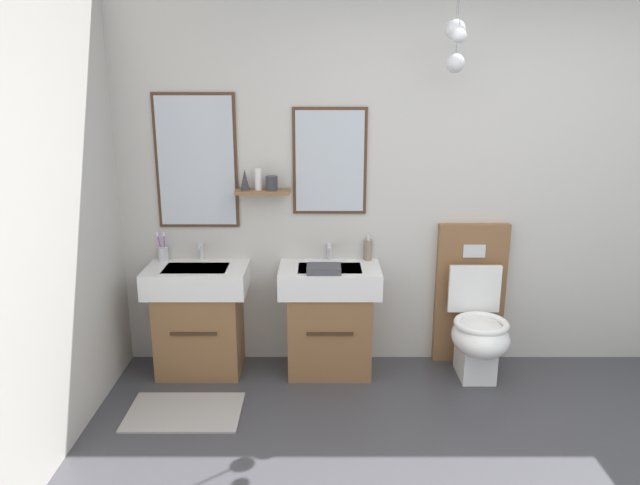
# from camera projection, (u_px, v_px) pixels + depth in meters

# --- Properties ---
(wall_back) EXTENTS (5.11, 0.62, 2.74)m
(wall_back) POSITION_uv_depth(u_px,v_px,m) (477.00, 167.00, 3.98)
(wall_back) COLOR beige
(wall_back) RESTS_ON ground
(bath_mat) EXTENTS (0.68, 0.44, 0.01)m
(bath_mat) POSITION_uv_depth(u_px,v_px,m) (184.00, 412.00, 3.57)
(bath_mat) COLOR #9E9993
(bath_mat) RESTS_ON ground
(vanity_sink_left) EXTENTS (0.67, 0.44, 0.74)m
(vanity_sink_left) POSITION_uv_depth(u_px,v_px,m) (199.00, 316.00, 4.01)
(vanity_sink_left) COLOR brown
(vanity_sink_left) RESTS_ON ground
(tap_on_left_sink) EXTENTS (0.03, 0.13, 0.11)m
(tap_on_left_sink) POSITION_uv_depth(u_px,v_px,m) (200.00, 250.00, 4.05)
(tap_on_left_sink) COLOR silver
(tap_on_left_sink) RESTS_ON vanity_sink_left
(vanity_sink_right) EXTENTS (0.67, 0.44, 0.74)m
(vanity_sink_right) POSITION_uv_depth(u_px,v_px,m) (329.00, 316.00, 4.01)
(vanity_sink_right) COLOR brown
(vanity_sink_right) RESTS_ON ground
(tap_on_right_sink) EXTENTS (0.03, 0.13, 0.11)m
(tap_on_right_sink) POSITION_uv_depth(u_px,v_px,m) (329.00, 250.00, 4.05)
(tap_on_right_sink) COLOR silver
(tap_on_right_sink) RESTS_ON vanity_sink_right
(toilet) EXTENTS (0.48, 0.62, 1.00)m
(toilet) POSITION_uv_depth(u_px,v_px,m) (474.00, 320.00, 4.00)
(toilet) COLOR brown
(toilet) RESTS_ON ground
(toothbrush_cup) EXTENTS (0.07, 0.07, 0.21)m
(toothbrush_cup) POSITION_uv_depth(u_px,v_px,m) (163.00, 253.00, 4.04)
(toothbrush_cup) COLOR silver
(toothbrush_cup) RESTS_ON vanity_sink_left
(soap_dispenser) EXTENTS (0.06, 0.06, 0.18)m
(soap_dispenser) POSITION_uv_depth(u_px,v_px,m) (368.00, 250.00, 4.04)
(soap_dispenser) COLOR gray
(soap_dispenser) RESTS_ON vanity_sink_right
(folded_hand_towel) EXTENTS (0.22, 0.16, 0.04)m
(folded_hand_towel) POSITION_uv_depth(u_px,v_px,m) (324.00, 269.00, 3.80)
(folded_hand_towel) COLOR #47474C
(folded_hand_towel) RESTS_ON vanity_sink_right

